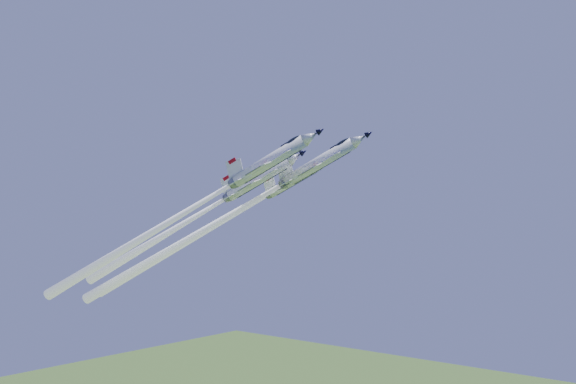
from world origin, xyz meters
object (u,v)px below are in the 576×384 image
Objects in this scene: jet_slot at (196,216)px; jet_left at (214,227)px; jet_lead at (224,218)px; jet_right at (181,215)px.

jet_left is at bearing 167.98° from jet_slot.
jet_lead is 1.19× the size of jet_left.
jet_right is at bearing 7.68° from jet_slot.
jet_left is at bearing -179.98° from jet_right.
jet_slot is at bearing -67.63° from jet_lead.
jet_lead reaches higher than jet_right.
jet_slot is (1.10, -5.46, 1.97)m from jet_left.
jet_right is (5.59, -12.93, 2.18)m from jet_left.
jet_lead is 5.17m from jet_left.
jet_slot is (-4.50, 7.47, -0.21)m from jet_right.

